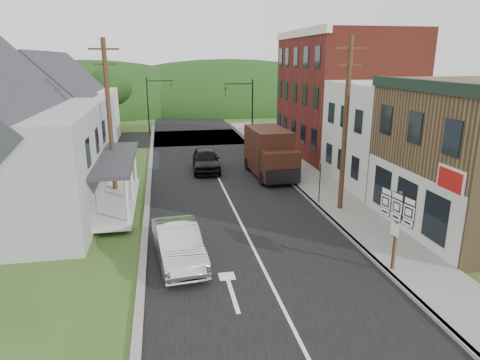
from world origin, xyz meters
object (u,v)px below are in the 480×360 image
silver_sedan (178,244)px  warning_sign (320,176)px  route_sign_cluster (396,220)px  delivery_van (270,153)px  dark_sedan (206,160)px

silver_sedan → warning_sign: bearing=28.3°
route_sign_cluster → warning_sign: 7.97m
silver_sedan → warning_sign: warning_sign is taller
delivery_van → route_sign_cluster: delivery_van is taller
warning_sign → route_sign_cluster: bearing=-68.3°
silver_sedan → delivery_van: size_ratio=0.80×
dark_sedan → delivery_van: size_ratio=0.81×
delivery_van → warning_sign: delivery_van is taller
silver_sedan → dark_sedan: (2.62, 14.26, 0.04)m
dark_sedan → warning_sign: bearing=-55.1°
silver_sedan → dark_sedan: bearing=73.0°
dark_sedan → route_sign_cluster: size_ratio=1.54×
silver_sedan → route_sign_cluster: (7.98, -2.37, 1.38)m
dark_sedan → delivery_van: 4.85m
route_sign_cluster → warning_sign: route_sign_cluster is taller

